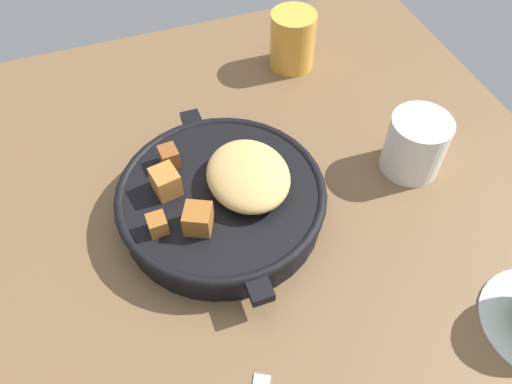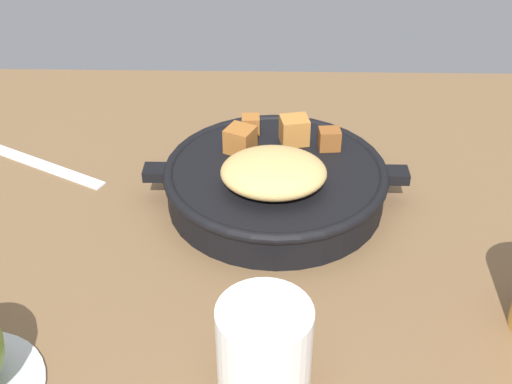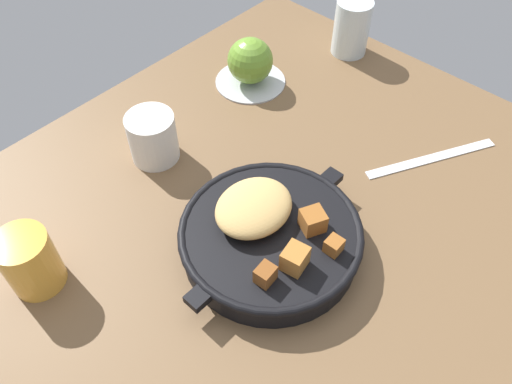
# 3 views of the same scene
# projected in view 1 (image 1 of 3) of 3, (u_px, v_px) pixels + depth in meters

# --- Properties ---
(ground_plane) EXTENTS (0.91, 0.78, 0.02)m
(ground_plane) POSITION_uv_depth(u_px,v_px,m) (279.00, 245.00, 0.59)
(ground_plane) COLOR brown
(cast_iron_skillet) EXTENTS (0.29, 0.24, 0.08)m
(cast_iron_skillet) POSITION_uv_depth(u_px,v_px,m) (223.00, 197.00, 0.58)
(cast_iron_skillet) COLOR black
(cast_iron_skillet) RESTS_ON ground_plane
(ceramic_mug_white) EXTENTS (0.07, 0.07, 0.08)m
(ceramic_mug_white) POSITION_uv_depth(u_px,v_px,m) (415.00, 145.00, 0.62)
(ceramic_mug_white) COLOR silver
(ceramic_mug_white) RESTS_ON ground_plane
(juice_glass_amber) EXTENTS (0.07, 0.07, 0.09)m
(juice_glass_amber) POSITION_uv_depth(u_px,v_px,m) (292.00, 40.00, 0.75)
(juice_glass_amber) COLOR gold
(juice_glass_amber) RESTS_ON ground_plane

